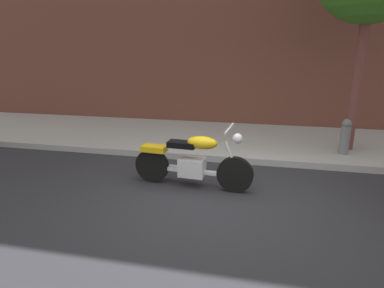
% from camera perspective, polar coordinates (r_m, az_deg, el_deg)
% --- Properties ---
extents(ground_plane, '(60.00, 60.00, 0.00)m').
position_cam_1_polar(ground_plane, '(5.29, 4.02, -9.57)').
color(ground_plane, '#28282D').
extents(sidewalk, '(20.83, 3.33, 0.14)m').
position_cam_1_polar(sidewalk, '(8.45, 7.44, 0.79)').
color(sidewalk, '#A4A4A4').
rests_on(sidewalk, ground).
extents(motorcycle, '(2.11, 0.70, 1.11)m').
position_cam_1_polar(motorcycle, '(5.57, -0.00, -3.07)').
color(motorcycle, black).
rests_on(motorcycle, ground).
extents(fire_hydrant, '(0.20, 0.20, 0.91)m').
position_cam_1_polar(fire_hydrant, '(7.66, 25.29, 0.70)').
color(fire_hydrant, slate).
rests_on(fire_hydrant, ground).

